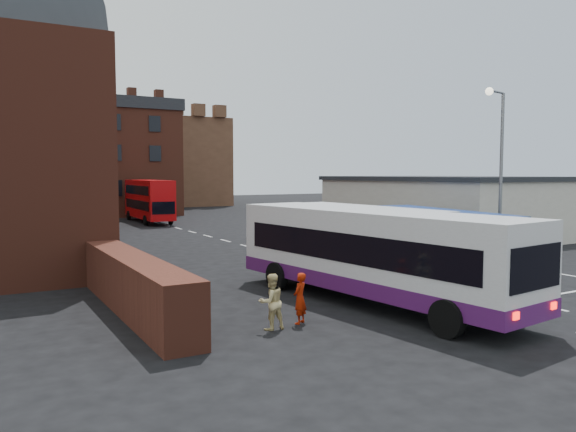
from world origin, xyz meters
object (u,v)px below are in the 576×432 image
street_lamp (499,159)px  pedestrian_beige (271,302)px  pedestrian_red (300,298)px  bus_blue (441,232)px  bus_white_outbound (372,249)px  bus_white_inbound (364,229)px  bus_red_double (149,200)px

street_lamp → pedestrian_beige: size_ratio=5.31×
pedestrian_red → street_lamp: bearing=164.4°
bus_blue → pedestrian_beige: size_ratio=6.10×
bus_white_outbound → pedestrian_beige: bus_white_outbound is taller
bus_blue → pedestrian_beige: bearing=35.8°
bus_blue → street_lamp: (2.50, -1.32, 3.62)m
pedestrian_red → pedestrian_beige: bearing=-27.1°
pedestrian_beige → bus_white_inbound: bearing=-141.8°
pedestrian_red → pedestrian_beige: 1.05m
bus_blue → bus_white_inbound: bearing=-29.2°
bus_white_inbound → bus_blue: (2.99, -2.36, -0.09)m
bus_white_outbound → bus_blue: bus_white_outbound is taller
bus_white_outbound → bus_red_double: bus_red_double is taller
bus_white_inbound → pedestrian_red: size_ratio=6.74×
bus_white_inbound → pedestrian_beige: (-10.13, -8.94, -0.83)m
bus_white_inbound → pedestrian_beige: size_ratio=6.38×
bus_blue → bus_red_double: bearing=-69.1°
street_lamp → bus_blue: bearing=152.1°
street_lamp → bus_red_double: bearing=105.6°
pedestrian_red → bus_red_double: bearing=-134.0°
bus_white_outbound → street_lamp: (11.09, 4.07, 3.28)m
bus_blue → pedestrian_beige: 14.70m
bus_white_outbound → bus_blue: 10.15m
bus_white_outbound → bus_white_inbound: size_ratio=1.17×
bus_red_double → street_lamp: 32.80m
bus_white_outbound → bus_red_double: size_ratio=1.24×
bus_white_inbound → bus_red_double: size_ratio=1.06×
pedestrian_beige → street_lamp: bearing=-164.7°
bus_white_inbound → street_lamp: street_lamp is taller
bus_red_double → pedestrian_beige: bus_red_double is taller
bus_white_outbound → street_lamp: street_lamp is taller
bus_white_outbound → pedestrian_red: size_ratio=7.85×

